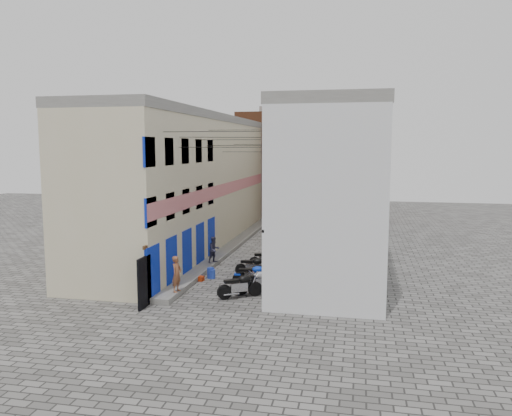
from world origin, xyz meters
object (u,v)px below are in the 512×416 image
Objects in this scene: water_jug_near at (212,274)px; red_crate at (200,278)px; motorcycle_e at (254,265)px; water_jug_far at (210,273)px; motorcycle_a at (240,284)px; motorcycle_b at (255,280)px; motorcycle_f at (262,262)px; person_a at (177,274)px; motorcycle_g at (266,258)px; motorcycle_c at (254,274)px; motorcycle_d at (268,270)px; person_b at (214,250)px.

water_jug_near is 1.22× the size of red_crate.
water_jug_far is (-2.11, -0.93, -0.30)m from motorcycle_e.
motorcycle_a is 3.71m from water_jug_near.
motorcycle_f is (-0.47, 4.06, -0.09)m from motorcycle_b.
person_a is (-2.93, -5.34, 0.55)m from motorcycle_f.
person_a is (-2.96, -6.36, 0.50)m from motorcycle_g.
motorcycle_a reaches higher than red_crate.
motorcycle_e reaches higher than water_jug_far.
person_a reaches higher than water_jug_far.
motorcycle_a is 3.64m from red_crate.
person_a is 3.61m from water_jug_far.
motorcycle_a reaches higher than motorcycle_f.
motorcycle_e is 2.97m from red_crate.
motorcycle_c is 1.04× the size of motorcycle_d.
person_a is 3.01m from red_crate.
motorcycle_e is 2.32m from water_jug_far.
person_b reaches higher than motorcycle_g.
water_jug_far is (-2.43, -2.88, -0.29)m from motorcycle_g.
person_a reaches higher than motorcycle_f.
red_crate is (-3.24, 1.57, -0.50)m from motorcycle_b.
motorcycle_b is 1.44× the size of person_b.
motorcycle_d is (0.75, 3.02, -0.04)m from motorcycle_a.
motorcycle_a is at bearing -32.36° from motorcycle_f.
person_a is at bearing -100.77° from water_jug_near.
motorcycle_c is 2.95m from red_crate.
motorcycle_b is at bearing -38.02° from water_jug_near.
red_crate is at bearing -79.53° from motorcycle_f.
motorcycle_g is 3.78m from water_jug_far.
person_a is (-3.60, -3.48, 0.49)m from motorcycle_d.
motorcycle_c is 2.84m from motorcycle_f.
motorcycle_a is at bearing -69.80° from motorcycle_b.
motorcycle_g is 1.19× the size of person_a.
motorcycle_g is 3.75m from water_jug_near.
motorcycle_g is (-0.44, 5.08, -0.05)m from motorcycle_b.
motorcycle_b is 3.64m from red_crate.
motorcycle_b is 1.30× the size of person_a.
motorcycle_e is at bearing -22.40° from person_a.
motorcycle_c is 3.80× the size of water_jug_far.
motorcycle_a reaches higher than motorcycle_b.
motorcycle_a is at bearing -72.46° from person_a.
person_b is 2.61m from water_jug_far.
red_crate is at bearing -120.53° from water_jug_far.
motorcycle_a reaches higher than motorcycle_e.
red_crate is (-2.81, -3.52, -0.45)m from motorcycle_g.
motorcycle_c is 4.61m from person_b.
motorcycle_b is 3.63m from water_jug_far.
person_a is at bearing -60.19° from motorcycle_f.
person_b reaches higher than red_crate.
motorcycle_d is 5.10× the size of red_crate.
red_crate is (-2.48, -1.57, -0.45)m from motorcycle_e.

